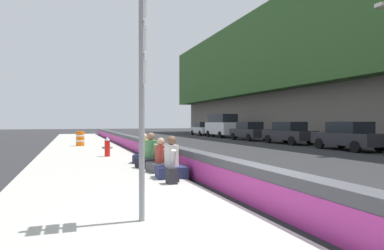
% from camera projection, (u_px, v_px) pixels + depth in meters
% --- Properties ---
extents(ground_plane, '(160.00, 160.00, 0.00)m').
position_uv_depth(ground_plane, '(263.00, 212.00, 6.11)').
color(ground_plane, '#2B2B2D').
rests_on(ground_plane, ground).
extents(sidewalk_strip, '(80.00, 4.40, 0.14)m').
position_uv_depth(sidewalk_strip, '(120.00, 223.00, 5.19)').
color(sidewalk_strip, '#B5B2A8').
rests_on(sidewalk_strip, ground_plane).
extents(jersey_barrier, '(76.00, 0.45, 0.85)m').
position_uv_depth(jersey_barrier, '(263.00, 189.00, 6.11)').
color(jersey_barrier, '#47474C').
rests_on(jersey_barrier, ground_plane).
extents(route_sign_post, '(0.44, 0.09, 3.60)m').
position_uv_depth(route_sign_post, '(142.00, 87.00, 5.07)').
color(route_sign_post, gray).
rests_on(route_sign_post, sidewalk_strip).
extents(fire_hydrant, '(0.26, 0.46, 0.88)m').
position_uv_depth(fire_hydrant, '(107.00, 146.00, 14.63)').
color(fire_hydrant, red).
rests_on(fire_hydrant, sidewalk_strip).
extents(seated_person_foreground, '(0.79, 0.90, 1.17)m').
position_uv_depth(seated_person_foreground, '(172.00, 164.00, 9.07)').
color(seated_person_foreground, '#23284C').
rests_on(seated_person_foreground, sidewalk_strip).
extents(seated_person_middle, '(0.77, 0.86, 1.06)m').
position_uv_depth(seated_person_middle, '(161.00, 161.00, 10.14)').
color(seated_person_middle, '#424247').
rests_on(seated_person_middle, sidewalk_strip).
extents(seated_person_rear, '(0.95, 1.03, 1.19)m').
position_uv_depth(seated_person_rear, '(151.00, 156.00, 11.08)').
color(seated_person_rear, black).
rests_on(seated_person_rear, sidewalk_strip).
extents(seated_person_far, '(0.89, 0.97, 1.12)m').
position_uv_depth(seated_person_far, '(144.00, 153.00, 12.37)').
color(seated_person_far, '#23284C').
rests_on(seated_person_far, sidewalk_strip).
extents(backpack, '(0.32, 0.28, 0.40)m').
position_uv_depth(backpack, '(172.00, 176.00, 8.16)').
color(backpack, '#232328').
rests_on(backpack, sidewalk_strip).
extents(construction_barrel, '(0.54, 0.54, 0.95)m').
position_uv_depth(construction_barrel, '(80.00, 138.00, 21.16)').
color(construction_barrel, orange).
rests_on(construction_barrel, sidewalk_strip).
extents(parked_car_third, '(4.57, 2.09, 1.71)m').
position_uv_depth(parked_car_third, '(348.00, 136.00, 19.41)').
color(parked_car_third, '#28282D').
rests_on(parked_car_third, ground_plane).
extents(parked_car_fourth, '(4.57, 2.09, 1.71)m').
position_uv_depth(parked_car_fourth, '(289.00, 133.00, 25.06)').
color(parked_car_fourth, '#28282D').
rests_on(parked_car_fourth, ground_plane).
extents(parked_car_midline, '(4.50, 1.95, 1.71)m').
position_uv_depth(parked_car_midline, '(249.00, 131.00, 30.15)').
color(parked_car_midline, '#28282D').
rests_on(parked_car_midline, ground_plane).
extents(parked_car_far, '(5.11, 2.13, 2.56)m').
position_uv_depth(parked_car_far, '(222.00, 125.00, 36.10)').
color(parked_car_far, silver).
rests_on(parked_car_far, ground_plane).
extents(parked_car_farther, '(4.54, 2.03, 1.71)m').
position_uv_depth(parked_car_farther, '(203.00, 129.00, 41.25)').
color(parked_car_farther, silver).
rests_on(parked_car_farther, ground_plane).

